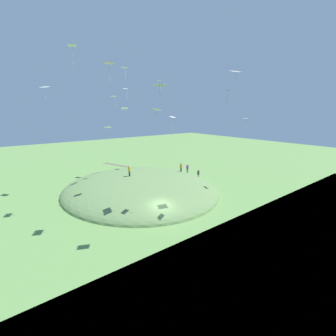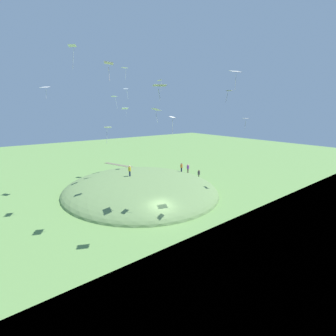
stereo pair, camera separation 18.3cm
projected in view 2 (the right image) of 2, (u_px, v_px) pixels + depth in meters
ground_plane at (162, 217)px, 27.81m from camera, size 160.00×160.00×0.00m
grass_hill at (140, 190)px, 37.40m from camera, size 26.00×23.84×4.68m
dirt_path at (131, 167)px, 52.50m from camera, size 16.11×6.39×0.04m
person_watching_kites at (130, 169)px, 36.53m from camera, size 0.61×0.61×1.77m
person_with_child at (181, 166)px, 42.38m from camera, size 0.59×0.59×1.61m
person_on_hilltop at (199, 173)px, 43.03m from camera, size 0.61×0.61×1.73m
person_walking_path at (188, 167)px, 43.76m from camera, size 0.49×0.49×1.71m
kite_0 at (45, 88)px, 31.59m from camera, size 1.42×1.35×1.67m
kite_1 at (124, 68)px, 32.63m from camera, size 0.66×0.92×1.52m
kite_2 at (172, 119)px, 24.12m from camera, size 0.79×0.91×1.88m
kite_3 at (109, 64)px, 20.45m from camera, size 1.38×1.23×1.56m
kite_4 at (246, 119)px, 32.26m from camera, size 0.89×0.69×1.57m
kite_5 at (126, 90)px, 34.97m from camera, size 0.75×0.85×1.47m
kite_6 at (125, 109)px, 39.63m from camera, size 0.92×1.22×1.37m
kite_7 at (236, 72)px, 24.01m from camera, size 1.09×1.33×1.97m
kite_8 at (114, 97)px, 40.95m from camera, size 1.25×1.20×2.25m
kite_9 at (229, 91)px, 22.92m from camera, size 0.81×0.93×1.19m
kite_10 at (160, 81)px, 39.52m from camera, size 1.32×1.27×1.88m
kite_11 at (156, 110)px, 24.23m from camera, size 1.13×0.81×1.51m
kite_12 at (72, 47)px, 23.94m from camera, size 1.30×1.14×2.30m
kite_13 at (160, 86)px, 18.34m from camera, size 1.14×1.30×1.19m
kite_14 at (108, 128)px, 29.25m from camera, size 0.95×1.05×2.13m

